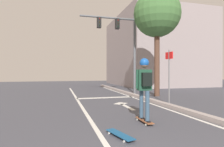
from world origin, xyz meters
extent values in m
cube|color=silver|center=(-0.14, 6.00, 0.00)|extent=(0.12, 20.00, 0.01)
cube|color=silver|center=(2.87, 6.00, 0.00)|extent=(0.12, 20.00, 0.01)
cube|color=silver|center=(1.44, 9.16, 0.00)|extent=(3.16, 0.40, 0.01)
cube|color=silver|center=(1.60, 6.26, 0.00)|extent=(0.16, 1.40, 0.01)
cube|color=silver|center=(1.60, 7.11, 0.00)|extent=(0.71, 0.71, 0.01)
cube|color=#A49896|center=(3.12, 6.00, 0.07)|extent=(0.24, 24.00, 0.14)
cube|color=#955432|center=(1.23, 3.93, 0.07)|extent=(0.19, 0.82, 0.02)
cube|color=#B2B2B7|center=(1.23, 4.20, 0.06)|extent=(0.15, 0.05, 0.01)
cylinder|color=silver|center=(1.14, 4.20, 0.02)|extent=(0.03, 0.05, 0.05)
cylinder|color=silver|center=(1.32, 4.20, 0.02)|extent=(0.03, 0.05, 0.05)
cube|color=#B2B2B7|center=(1.23, 3.65, 0.06)|extent=(0.15, 0.05, 0.01)
cylinder|color=silver|center=(1.14, 3.65, 0.02)|extent=(0.03, 0.05, 0.05)
cylinder|color=silver|center=(1.32, 3.65, 0.02)|extent=(0.03, 0.05, 0.05)
cylinder|color=#37526B|center=(1.23, 4.11, 0.48)|extent=(0.11, 0.11, 0.81)
cube|color=black|center=(1.23, 4.11, 0.09)|extent=(0.09, 0.24, 0.03)
cylinder|color=#37526B|center=(1.23, 3.74, 0.48)|extent=(0.11, 0.11, 0.81)
cube|color=black|center=(1.23, 3.74, 0.09)|extent=(0.09, 0.24, 0.03)
cube|color=#1D4733|center=(1.23, 3.93, 1.17)|extent=(0.38, 0.18, 0.57)
cylinder|color=#1D4733|center=(1.03, 3.95, 1.19)|extent=(0.07, 0.10, 0.52)
cylinder|color=#1D4733|center=(1.43, 3.96, 1.19)|extent=(0.07, 0.11, 0.52)
sphere|color=#8D6853|center=(1.23, 3.93, 1.60)|extent=(0.22, 0.22, 0.22)
sphere|color=#1956B1|center=(1.23, 3.93, 1.63)|extent=(0.25, 0.25, 0.25)
cube|color=black|center=(1.23, 3.79, 1.19)|extent=(0.26, 0.14, 0.36)
cube|color=#195283|center=(0.23, 3.00, 0.07)|extent=(0.42, 0.87, 0.02)
cube|color=#B2B2B7|center=(0.16, 3.27, 0.05)|extent=(0.17, 0.09, 0.01)
cylinder|color=silver|center=(0.06, 3.25, 0.02)|extent=(0.04, 0.05, 0.05)
cylinder|color=silver|center=(0.25, 3.30, 0.02)|extent=(0.04, 0.05, 0.05)
cube|color=#B2B2B7|center=(0.31, 2.72, 0.05)|extent=(0.17, 0.09, 0.01)
cylinder|color=silver|center=(0.22, 2.69, 0.02)|extent=(0.04, 0.05, 0.05)
cylinder|color=silver|center=(0.41, 2.74, 0.02)|extent=(0.04, 0.05, 0.05)
cylinder|color=slate|center=(3.71, 10.66, 2.59)|extent=(0.16, 0.16, 5.18)
cylinder|color=slate|center=(1.94, 10.66, 4.80)|extent=(3.54, 0.12, 0.12)
cube|color=black|center=(2.53, 10.66, 4.45)|extent=(0.24, 0.28, 0.64)
cylinder|color=red|center=(2.53, 10.51, 4.65)|extent=(0.02, 0.10, 0.10)
cylinder|color=#3C3106|center=(2.53, 10.51, 4.45)|extent=(0.02, 0.10, 0.10)
cylinder|color=black|center=(2.53, 10.51, 4.25)|extent=(0.02, 0.10, 0.10)
cube|color=black|center=(1.35, 10.66, 4.45)|extent=(0.24, 0.28, 0.64)
cylinder|color=red|center=(1.35, 10.51, 4.65)|extent=(0.02, 0.10, 0.10)
cylinder|color=#3C3106|center=(1.35, 10.51, 4.45)|extent=(0.02, 0.10, 0.10)
cylinder|color=black|center=(1.35, 10.51, 4.25)|extent=(0.02, 0.10, 0.10)
cylinder|color=slate|center=(3.55, 6.39, 1.17)|extent=(0.06, 0.06, 2.35)
cube|color=red|center=(3.55, 6.39, 2.10)|extent=(0.10, 0.44, 0.30)
cylinder|color=brown|center=(4.47, 9.10, 1.99)|extent=(0.31, 0.31, 3.97)
sphere|color=#45743C|center=(4.47, 9.10, 4.79)|extent=(2.71, 2.71, 2.71)
cube|color=gray|center=(9.30, 18.52, 3.75)|extent=(8.56, 10.33, 7.50)
camera|label=1|loc=(-0.98, -0.77, 1.37)|focal=30.25mm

